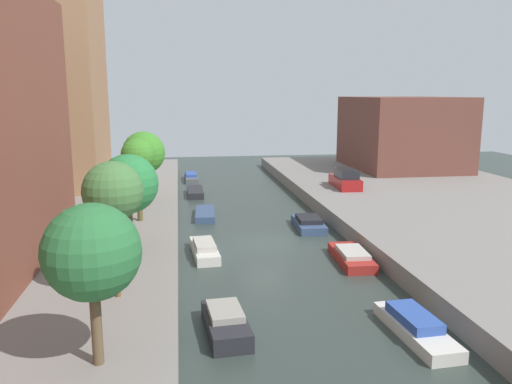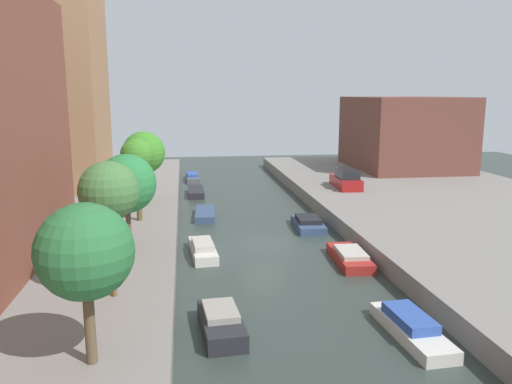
# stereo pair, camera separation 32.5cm
# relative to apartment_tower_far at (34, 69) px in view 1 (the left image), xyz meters

# --- Properties ---
(ground_plane) EXTENTS (84.00, 84.00, 0.00)m
(ground_plane) POSITION_rel_apartment_tower_far_xyz_m (16.00, -15.50, -10.52)
(ground_plane) COLOR #2D3833
(quay_right) EXTENTS (20.00, 64.00, 1.00)m
(quay_right) POSITION_rel_apartment_tower_far_xyz_m (31.00, -15.50, -10.02)
(quay_right) COLOR gray
(quay_right) RESTS_ON ground_plane
(apartment_tower_far) EXTENTS (10.00, 9.07, 19.04)m
(apartment_tower_far) POSITION_rel_apartment_tower_far_xyz_m (0.00, 0.00, 0.00)
(apartment_tower_far) COLOR #9E704C
(apartment_tower_far) RESTS_ON quay_left
(low_block_right) EXTENTS (10.00, 12.30, 7.26)m
(low_block_right) POSITION_rel_apartment_tower_far_xyz_m (34.00, 6.10, -5.89)
(low_block_right) COLOR brown
(low_block_right) RESTS_ON quay_right
(street_tree_0) EXTENTS (2.75, 2.75, 4.73)m
(street_tree_0) POSITION_rel_apartment_tower_far_xyz_m (8.74, -29.79, -6.19)
(street_tree_0) COLOR brown
(street_tree_0) RESTS_ON quay_left
(street_tree_1) EXTENTS (2.24, 2.24, 5.24)m
(street_tree_1) POSITION_rel_apartment_tower_far_xyz_m (8.74, -24.79, -5.44)
(street_tree_1) COLOR brown
(street_tree_1) RESTS_ON quay_left
(street_tree_2) EXTENTS (2.88, 2.88, 4.81)m
(street_tree_2) POSITION_rel_apartment_tower_far_xyz_m (8.74, -18.95, -6.17)
(street_tree_2) COLOR brown
(street_tree_2) RESTS_ON quay_left
(street_tree_3) EXTENTS (1.99, 1.99, 5.02)m
(street_tree_3) POSITION_rel_apartment_tower_far_xyz_m (8.74, -12.80, -5.61)
(street_tree_3) COLOR brown
(street_tree_3) RESTS_ON quay_left
(street_tree_4) EXTENTS (2.97, 2.97, 5.04)m
(street_tree_4) POSITION_rel_apartment_tower_far_xyz_m (8.74, -7.49, -5.99)
(street_tree_4) COLOR brown
(street_tree_4) RESTS_ON quay_left
(parked_car) EXTENTS (1.91, 4.46, 1.57)m
(parked_car) POSITION_rel_apartment_tower_far_xyz_m (24.68, -4.04, -8.87)
(parked_car) COLOR maroon
(parked_car) RESTS_ON quay_right
(moored_boat_left_1) EXTENTS (1.66, 3.54, 0.90)m
(moored_boat_left_1) POSITION_rel_apartment_tower_far_xyz_m (12.72, -26.45, -10.13)
(moored_boat_left_1) COLOR #232328
(moored_boat_left_1) RESTS_ON ground_plane
(moored_boat_left_2) EXTENTS (1.51, 4.21, 0.82)m
(moored_boat_left_2) POSITION_rel_apartment_tower_far_xyz_m (12.41, -17.16, -10.18)
(moored_boat_left_2) COLOR beige
(moored_boat_left_2) RESTS_ON ground_plane
(moored_boat_left_3) EXTENTS (1.55, 4.14, 0.47)m
(moored_boat_left_3) POSITION_rel_apartment_tower_far_xyz_m (12.90, -8.47, -10.28)
(moored_boat_left_3) COLOR #33476B
(moored_boat_left_3) RESTS_ON ground_plane
(moored_boat_left_4) EXTENTS (1.30, 4.04, 0.55)m
(moored_boat_left_4) POSITION_rel_apartment_tower_far_xyz_m (12.47, -0.47, -10.24)
(moored_boat_left_4) COLOR #232328
(moored_boat_left_4) RESTS_ON ground_plane
(moored_boat_left_5) EXTENTS (1.29, 4.57, 0.77)m
(moored_boat_left_5) POSITION_rel_apartment_tower_far_xyz_m (12.31, 7.14, -10.19)
(moored_boat_left_5) COLOR #4C5156
(moored_boat_left_5) RESTS_ON ground_plane
(moored_boat_right_1) EXTENTS (1.57, 4.43, 0.83)m
(moored_boat_right_1) POSITION_rel_apartment_tower_far_xyz_m (19.52, -27.68, -10.18)
(moored_boat_right_1) COLOR beige
(moored_boat_right_1) RESTS_ON ground_plane
(moored_boat_right_2) EXTENTS (1.73, 4.24, 0.71)m
(moored_boat_right_2) POSITION_rel_apartment_tower_far_xyz_m (19.94, -19.44, -10.22)
(moored_boat_right_2) COLOR maroon
(moored_boat_right_2) RESTS_ON ground_plane
(moored_boat_right_3) EXTENTS (1.87, 3.94, 0.78)m
(moored_boat_right_3) POSITION_rel_apartment_tower_far_xyz_m (19.42, -12.51, -10.19)
(moored_boat_right_3) COLOR #33476B
(moored_boat_right_3) RESTS_ON ground_plane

